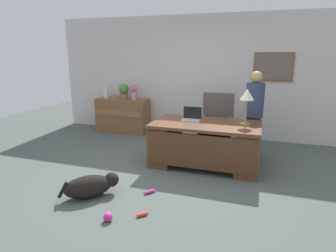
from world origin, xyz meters
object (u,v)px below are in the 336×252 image
(desk, at_px, (205,143))
(laptop, at_px, (192,117))
(vase_empty, at_px, (106,92))
(dog_toy_bone, at_px, (150,192))
(credenza, at_px, (123,115))
(dog_toy_ball, at_px, (108,217))
(person_standing, at_px, (254,114))
(desk_lamp, at_px, (247,97))
(dog_toy_plush, at_px, (142,214))
(dog_lying, at_px, (91,186))
(potted_plant, at_px, (124,91))
(vase_with_flowers, at_px, (134,91))
(armchair, at_px, (216,125))

(desk, distance_m, laptop, 0.51)
(vase_empty, distance_m, dog_toy_bone, 3.72)
(credenza, bearing_deg, dog_toy_ball, -65.55)
(person_standing, bearing_deg, dog_toy_bone, -121.94)
(desk, height_order, person_standing, person_standing)
(desk_lamp, bearing_deg, desk, -169.06)
(desk, distance_m, credenza, 2.81)
(dog_toy_plush, bearing_deg, dog_lying, 164.79)
(potted_plant, xyz_separation_m, dog_toy_plush, (1.91, -3.37, -0.98))
(credenza, bearing_deg, vase_with_flowers, 0.25)
(desk_lamp, bearing_deg, armchair, 127.23)
(dog_lying, distance_m, vase_empty, 3.59)
(credenza, xyz_separation_m, vase_with_flowers, (0.31, 0.00, 0.60))
(dog_lying, relative_size, vase_with_flowers, 1.97)
(desk_lamp, height_order, dog_toy_ball, desk_lamp)
(armchair, bearing_deg, laptop, -113.72)
(armchair, relative_size, laptop, 3.49)
(credenza, bearing_deg, desk, -33.56)
(armchair, xyz_separation_m, vase_with_flowers, (-2.08, 0.66, 0.51))
(desk, xyz_separation_m, potted_plant, (-2.29, 1.55, 0.60))
(laptop, xyz_separation_m, vase_empty, (-2.50, 1.40, 0.14))
(desk_lamp, bearing_deg, credenza, 154.27)
(armchair, distance_m, person_standing, 0.78)
(desk, bearing_deg, dog_toy_ball, -109.25)
(desk, height_order, laptop, laptop)
(desk, xyz_separation_m, dog_lying, (-1.22, -1.58, -0.25))
(vase_with_flowers, bearing_deg, dog_toy_plush, -63.81)
(vase_with_flowers, relative_size, dog_toy_bone, 1.74)
(armchair, distance_m, dog_toy_ball, 3.05)
(armchair, xyz_separation_m, potted_plant, (-2.33, 0.66, 0.51))
(dog_toy_ball, bearing_deg, potted_plant, 113.80)
(vase_with_flowers, bearing_deg, credenza, -179.75)
(desk_lamp, height_order, vase_empty, desk_lamp)
(desk, xyz_separation_m, vase_with_flowers, (-2.03, 1.55, 0.60))
(laptop, relative_size, dog_toy_ball, 2.96)
(person_standing, distance_m, dog_toy_ball, 3.22)
(desk, distance_m, dog_toy_plush, 1.89)
(desk, bearing_deg, armchair, 87.26)
(person_standing, bearing_deg, dog_lying, -130.10)
(dog_lying, xyz_separation_m, dog_toy_ball, (0.51, -0.45, -0.10))
(laptop, bearing_deg, armchair, 66.28)
(armchair, bearing_deg, credenza, 164.52)
(desk_lamp, relative_size, dog_toy_bone, 3.00)
(armchair, relative_size, dog_toy_bone, 5.71)
(laptop, distance_m, vase_empty, 2.86)
(person_standing, distance_m, potted_plant, 3.14)
(laptop, xyz_separation_m, vase_with_flowers, (-1.75, 1.40, 0.21))
(person_standing, distance_m, vase_with_flowers, 2.89)
(dog_toy_ball, bearing_deg, armchair, 75.57)
(vase_with_flowers, xyz_separation_m, dog_toy_ball, (1.32, -3.59, -0.95))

